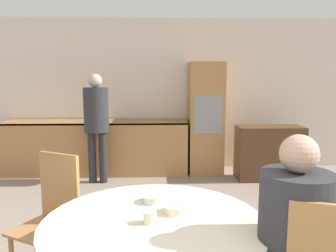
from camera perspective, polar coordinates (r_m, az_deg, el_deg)
The scene contains 11 objects.
wall_back at distance 5.77m, azimuth -0.16°, elevation 5.47°, with size 7.12×0.05×2.60m.
kitchen_counter at distance 5.62m, azimuth -12.37°, elevation -3.48°, with size 3.02×0.60×0.88m.
oven_unit at distance 5.52m, azimuth 6.53°, elevation 1.37°, with size 0.56×0.59×1.85m.
sideboard at distance 5.42m, azimuth 17.18°, elevation -4.47°, with size 1.02×0.45×0.84m.
dining_table at distance 2.17m, azimuth -2.42°, elevation -20.78°, with size 1.37×1.37×0.72m.
chair_far_left at distance 2.76m, azimuth -19.48°, elevation -13.95°, with size 0.54×0.54×1.00m.
person_seated at distance 1.95m, azimuth 21.48°, elevation -17.61°, with size 0.39×0.46×1.29m.
person_standing at distance 5.01m, azimuth -12.37°, elevation 1.61°, with size 0.37×0.37×1.65m.
cup at distance 2.03m, azimuth -3.18°, elevation -15.57°, with size 0.08×0.08×0.08m.
bowl_near at distance 2.17m, azimuth 1.46°, elevation -14.26°, with size 0.16×0.16×0.05m.
bowl_centre at distance 2.35m, azimuth -2.61°, elevation -12.54°, with size 0.15×0.15×0.05m.
Camera 1 is at (-0.18, -0.64, 1.57)m, focal length 35.00 mm.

